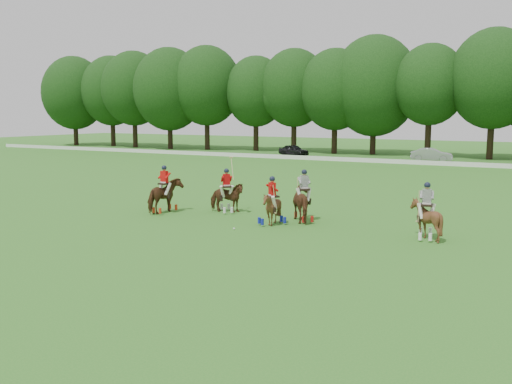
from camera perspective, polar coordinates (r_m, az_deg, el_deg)
The scene contains 11 objects.
ground at distance 24.33m, azimuth -7.97°, elevation -4.23°, with size 180.00×180.00×0.00m, color #2B7220.
tree_line at distance 68.58m, azimuth 17.27°, elevation 10.21°, with size 117.98×14.32×14.75m.
boundary_rail at distance 58.98m, azimuth 14.72°, elevation 2.94°, with size 120.00×0.10×0.44m, color white.
car_left at distance 68.04m, azimuth 3.79°, elevation 4.19°, with size 1.58×3.93×1.34m, color black.
car_mid at distance 62.96m, azimuth 17.14°, elevation 3.59°, with size 1.48×4.26×1.40m, color #A3A3A8.
polo_red_a at distance 29.46m, azimuth -9.11°, elevation -0.35°, with size 1.29×2.10×2.44m.
polo_red_b at distance 29.26m, azimuth -2.96°, elevation -0.50°, with size 2.03×2.00×2.81m.
polo_red_c at distance 25.96m, azimuth 1.62°, elevation -1.59°, with size 1.82×1.85×2.24m.
polo_stripe_a at distance 26.91m, azimuth 4.81°, elevation -1.04°, with size 2.08×2.22×2.46m.
polo_stripe_b at distance 24.07m, azimuth 16.63°, elevation -2.58°, with size 1.59×1.72×2.33m.
polo_ball at distance 25.08m, azimuth -2.21°, elevation -3.68°, with size 0.09×0.09×0.09m, color white.
Camera 1 is at (14.30, -19.01, 5.09)m, focal length 40.00 mm.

